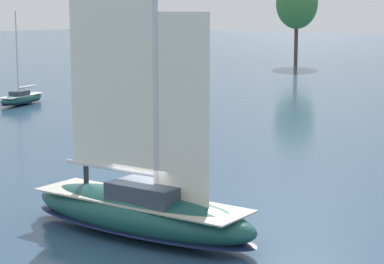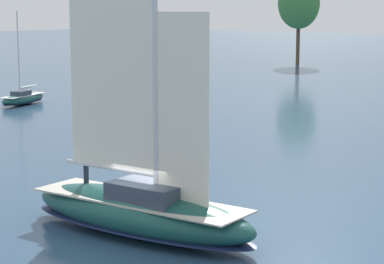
{
  "view_description": "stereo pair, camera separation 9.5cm",
  "coord_description": "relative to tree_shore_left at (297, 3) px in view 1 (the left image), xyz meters",
  "views": [
    {
      "loc": [
        17.99,
        -19.16,
        8.16
      ],
      "look_at": [
        0.0,
        3.0,
        3.4
      ],
      "focal_mm": 70.0,
      "sensor_mm": 36.0,
      "label": 1
    },
    {
      "loc": [
        18.06,
        -19.1,
        8.16
      ],
      "look_at": [
        0.0,
        3.0,
        3.4
      ],
      "focal_mm": 70.0,
      "sensor_mm": 36.0,
      "label": 2
    }
  ],
  "objects": [
    {
      "name": "sailboat_main",
      "position": [
        39.64,
        -76.02,
        -7.68
      ],
      "size": [
        9.99,
        3.4,
        13.5
      ],
      "color": "#194C47",
      "rests_on": "ground"
    },
    {
      "name": "tree_shore_left",
      "position": [
        0.0,
        0.0,
        0.0
      ],
      "size": [
        6.07,
        6.07,
        12.49
      ],
      "color": "#4C3828",
      "rests_on": "ground"
    },
    {
      "name": "ground_plane",
      "position": [
        39.62,
        -76.02,
        -8.75
      ],
      "size": [
        400.0,
        400.0,
        0.0
      ],
      "primitive_type": "plane",
      "color": "#2D4C6B"
    },
    {
      "name": "sailboat_moored_outer_mooring",
      "position": [
        6.47,
        -55.23,
        -8.21
      ],
      "size": [
        3.26,
        5.93,
        7.88
      ],
      "color": "#194C47",
      "rests_on": "ground"
    }
  ]
}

